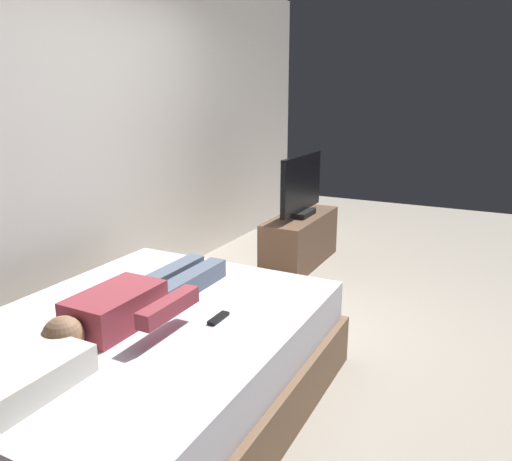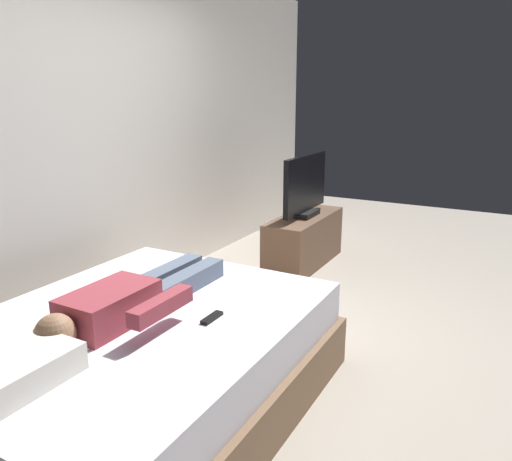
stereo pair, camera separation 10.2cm
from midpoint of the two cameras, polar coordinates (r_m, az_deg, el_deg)
The scene contains 8 objects.
ground_plane at distance 3.42m, azimuth 4.64°, elevation -13.51°, with size 10.00×10.00×0.00m, color #ADA393.
back_wall at distance 4.26m, azimuth -13.83°, elevation 11.60°, with size 6.40×0.10×2.80m, color silver.
bed at distance 2.78m, azimuth -12.46°, elevation -14.91°, with size 2.04×1.61×0.54m.
pillow at distance 2.22m, azimuth -25.21°, elevation -14.44°, with size 0.48×0.34×0.12m, color silver.
person at distance 2.67m, azimuth -13.17°, elevation -7.73°, with size 1.26×0.46×0.18m.
remote at distance 2.58m, azimuth -3.94°, elevation -9.95°, with size 0.15×0.04×0.02m, color black.
tv_stand at distance 4.95m, azimuth 6.10°, elevation -1.13°, with size 1.10×0.40×0.50m, color brown.
tv at distance 4.83m, azimuth 6.28°, elevation 4.97°, with size 0.88×0.20×0.59m.
Camera 2 is at (-2.72, -1.25, 1.65)m, focal length 34.85 mm.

